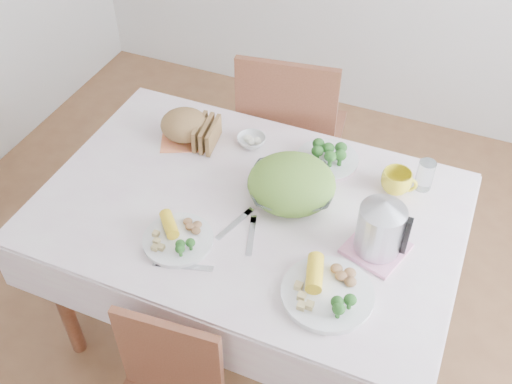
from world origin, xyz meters
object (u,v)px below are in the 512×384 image
at_px(yellow_mug, 396,182).
at_px(electric_kettle, 381,225).
at_px(chair_far, 292,139).
at_px(dinner_plate_left, 178,240).
at_px(dinner_plate_right, 327,294).
at_px(dining_table, 250,273).
at_px(salad_bowl, 291,189).

relative_size(yellow_mug, electric_kettle, 0.53).
bearing_deg(chair_far, dinner_plate_left, 78.76).
distance_m(dinner_plate_left, yellow_mug, 0.82).
xyz_separation_m(chair_far, electric_kettle, (0.58, -0.80, 0.42)).
relative_size(chair_far, electric_kettle, 4.73).
bearing_deg(chair_far, yellow_mug, 130.86).
height_order(dinner_plate_right, electric_kettle, electric_kettle).
height_order(dining_table, dinner_plate_right, dinner_plate_right).
relative_size(dining_table, dinner_plate_right, 4.78).
bearing_deg(dining_table, chair_far, 97.66).
height_order(salad_bowl, electric_kettle, electric_kettle).
xyz_separation_m(salad_bowl, dinner_plate_left, (-0.27, -0.36, -0.03)).
bearing_deg(yellow_mug, dinner_plate_right, -98.44).
relative_size(chair_far, salad_bowl, 3.37).
bearing_deg(salad_bowl, chair_far, 108.83).
bearing_deg(salad_bowl, dinner_plate_right, -55.28).
distance_m(salad_bowl, electric_kettle, 0.39).
relative_size(salad_bowl, electric_kettle, 1.40).
distance_m(dining_table, dinner_plate_right, 0.62).
bearing_deg(dinner_plate_left, chair_far, 87.32).
bearing_deg(yellow_mug, dinner_plate_left, -139.14).
distance_m(chair_far, electric_kettle, 1.07).
bearing_deg(yellow_mug, salad_bowl, -152.73).
bearing_deg(dinner_plate_right, yellow_mug, 81.56).
bearing_deg(salad_bowl, electric_kettle, -20.50).
height_order(dinner_plate_left, dinner_plate_right, dinner_plate_right).
bearing_deg(chair_far, dining_table, 89.11).
bearing_deg(dinner_plate_left, salad_bowl, 52.47).
relative_size(dinner_plate_right, yellow_mug, 2.58).
bearing_deg(chair_far, salad_bowl, 100.27).
relative_size(salad_bowl, dinner_plate_right, 1.03).
bearing_deg(dining_table, salad_bowl, 40.42).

